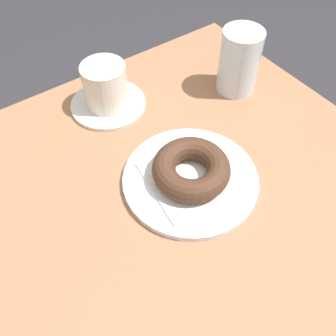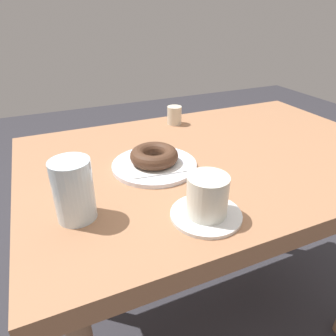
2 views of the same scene
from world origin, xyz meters
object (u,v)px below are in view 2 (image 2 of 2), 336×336
at_px(plate_chocolate_ring, 154,165).
at_px(sugar_jar, 174,115).
at_px(water_glass, 73,190).
at_px(donut_chocolate_ring, 154,156).
at_px(coffee_cup, 207,199).

relative_size(plate_chocolate_ring, sugar_jar, 3.49).
xyz_separation_m(water_glass, sugar_jar, (0.40, 0.41, -0.03)).
bearing_deg(water_glass, donut_chocolate_ring, 31.92).
distance_m(plate_chocolate_ring, water_glass, 0.26).
relative_size(plate_chocolate_ring, water_glass, 1.75).
distance_m(coffee_cup, sugar_jar, 0.54).
bearing_deg(donut_chocolate_ring, plate_chocolate_ring, -90.00).
xyz_separation_m(water_glass, coffee_cup, (0.24, -0.10, -0.02)).
bearing_deg(plate_chocolate_ring, coffee_cup, -85.73).
xyz_separation_m(donut_chocolate_ring, coffee_cup, (0.02, -0.24, 0.01)).
bearing_deg(water_glass, sugar_jar, 45.62).
height_order(donut_chocolate_ring, coffee_cup, coffee_cup).
relative_size(donut_chocolate_ring, sugar_jar, 1.97).
bearing_deg(sugar_jar, plate_chocolate_ring, -123.80).
bearing_deg(water_glass, coffee_cup, -23.26).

